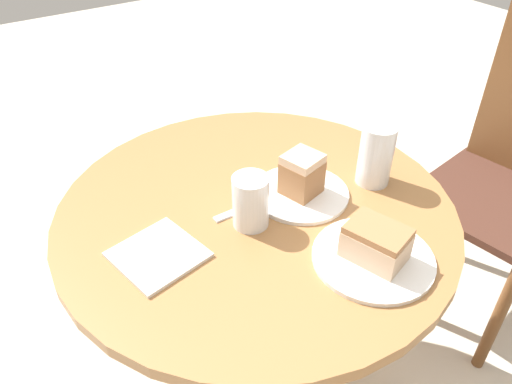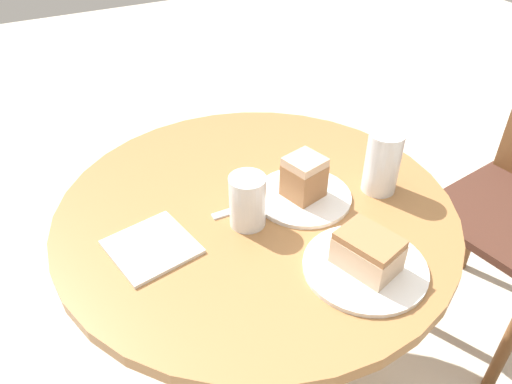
{
  "view_description": "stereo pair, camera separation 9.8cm",
  "coord_description": "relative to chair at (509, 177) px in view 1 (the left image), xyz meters",
  "views": [
    {
      "loc": [
        0.74,
        -0.5,
        1.41
      ],
      "look_at": [
        0.0,
        0.0,
        0.74
      ],
      "focal_mm": 35.0,
      "sensor_mm": 36.0,
      "label": 1
    },
    {
      "loc": [
        0.79,
        -0.41,
        1.41
      ],
      "look_at": [
        0.0,
        0.0,
        0.74
      ],
      "focal_mm": 35.0,
      "sensor_mm": 36.0,
      "label": 2
    }
  ],
  "objects": [
    {
      "name": "fork",
      "position": [
        -0.13,
        -0.89,
        0.19
      ],
      "size": [
        0.02,
        0.16,
        0.0
      ],
      "rotation": [
        0.0,
        0.0,
        1.58
      ],
      "color": "silver",
      "rests_on": "table"
    },
    {
      "name": "chair",
      "position": [
        0.0,
        0.0,
        0.0
      ],
      "size": [
        0.47,
        0.48,
        1.0
      ],
      "rotation": [
        0.0,
        0.0,
        0.15
      ],
      "color": "brown",
      "rests_on": "ground_plane"
    },
    {
      "name": "cake_slice_near",
      "position": [
        -0.1,
        -0.75,
        0.25
      ],
      "size": [
        0.09,
        0.1,
        0.1
      ],
      "rotation": [
        0.0,
        0.0,
        0.25
      ],
      "color": "#9E6B42",
      "rests_on": "plate_near"
    },
    {
      "name": "table",
      "position": [
        -0.12,
        -0.86,
        0.0
      ],
      "size": [
        0.91,
        0.91,
        0.7
      ],
      "color": "#9E6B3D",
      "rests_on": "ground_plane"
    },
    {
      "name": "glass_water",
      "position": [
        -0.08,
        -0.91,
        0.24
      ],
      "size": [
        0.08,
        0.08,
        0.12
      ],
      "color": "silver",
      "rests_on": "table"
    },
    {
      "name": "plate_far",
      "position": [
        0.15,
        -0.77,
        0.19
      ],
      "size": [
        0.25,
        0.25,
        0.01
      ],
      "color": "white",
      "rests_on": "table"
    },
    {
      "name": "glass_lemonade",
      "position": [
        -0.05,
        -0.57,
        0.25
      ],
      "size": [
        0.08,
        0.08,
        0.15
      ],
      "color": "silver",
      "rests_on": "table"
    },
    {
      "name": "ground_plane",
      "position": [
        -0.12,
        -0.86,
        -0.52
      ],
      "size": [
        8.0,
        8.0,
        0.0
      ],
      "primitive_type": "plane",
      "color": "beige"
    },
    {
      "name": "plate_near",
      "position": [
        -0.1,
        -0.75,
        0.19
      ],
      "size": [
        0.23,
        0.23,
        0.01
      ],
      "color": "white",
      "rests_on": "table"
    },
    {
      "name": "cake_slice_far",
      "position": [
        0.15,
        -0.77,
        0.23
      ],
      "size": [
        0.14,
        0.12,
        0.07
      ],
      "rotation": [
        0.0,
        0.0,
        5.01
      ],
      "color": "beige",
      "rests_on": "plate_far"
    },
    {
      "name": "napkin_stack",
      "position": [
        -0.1,
        -1.12,
        0.19
      ],
      "size": [
        0.19,
        0.19,
        0.01
      ],
      "rotation": [
        0.0,
        0.0,
        0.19
      ],
      "color": "silver",
      "rests_on": "table"
    }
  ]
}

